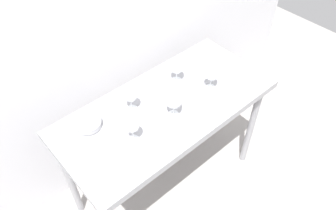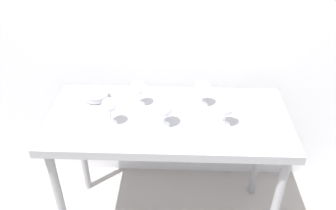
{
  "view_description": "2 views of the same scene",
  "coord_description": "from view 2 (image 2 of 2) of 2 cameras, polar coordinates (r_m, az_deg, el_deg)",
  "views": [
    {
      "loc": [
        -0.94,
        -1.08,
        2.37
      ],
      "look_at": [
        -0.03,
        -0.05,
        0.95
      ],
      "focal_mm": 35.56,
      "sensor_mm": 36.0,
      "label": 1
    },
    {
      "loc": [
        0.06,
        -1.64,
        2.09
      ],
      "look_at": [
        -0.0,
        0.03,
        0.95
      ],
      "focal_mm": 37.35,
      "sensor_mm": 36.0,
      "label": 2
    }
  ],
  "objects": [
    {
      "name": "wine_glass_near_left",
      "position": [
        1.92,
        -9.55,
        -0.12
      ],
      "size": [
        0.08,
        0.08,
        0.17
      ],
      "color": "white",
      "rests_on": "steel_counter"
    },
    {
      "name": "wine_glass_far_right",
      "position": [
        2.07,
        5.66,
        2.66
      ],
      "size": [
        0.09,
        0.09,
        0.17
      ],
      "color": "white",
      "rests_on": "steel_counter"
    },
    {
      "name": "wine_glass_near_center",
      "position": [
        1.89,
        -0.66,
        -0.6
      ],
      "size": [
        0.1,
        0.1,
        0.16
      ],
      "color": "white",
      "rests_on": "steel_counter"
    },
    {
      "name": "wine_glass_far_left",
      "position": [
        2.07,
        -4.9,
        2.73
      ],
      "size": [
        0.09,
        0.09,
        0.16
      ],
      "color": "white",
      "rests_on": "steel_counter"
    },
    {
      "name": "tasting_bowl",
      "position": [
        2.21,
        -11.6,
        1.52
      ],
      "size": [
        0.15,
        0.15,
        0.04
      ],
      "color": "#4C4C4C",
      "rests_on": "steel_counter"
    },
    {
      "name": "tasting_sheet_upper",
      "position": [
        2.15,
        11.81,
        -0.18
      ],
      "size": [
        0.29,
        0.33,
        0.0
      ],
      "primitive_type": "cube",
      "rotation": [
        0.0,
        0.0,
        -0.47
      ],
      "color": "white",
      "rests_on": "steel_counter"
    },
    {
      "name": "wine_glass_near_right",
      "position": [
        1.92,
        9.47,
        -0.52
      ],
      "size": [
        0.09,
        0.09,
        0.16
      ],
      "color": "white",
      "rests_on": "steel_counter"
    },
    {
      "name": "steel_counter",
      "position": [
        2.09,
        0.04,
        -4.19
      ],
      "size": [
        1.4,
        0.65,
        0.9
      ],
      "color": "gray",
      "rests_on": "ground_plane"
    },
    {
      "name": "back_wall",
      "position": [
        2.27,
        0.5,
        13.85
      ],
      "size": [
        3.8,
        0.04,
        2.6
      ],
      "primitive_type": "cube",
      "color": "silver",
      "rests_on": "ground_plane"
    }
  ]
}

